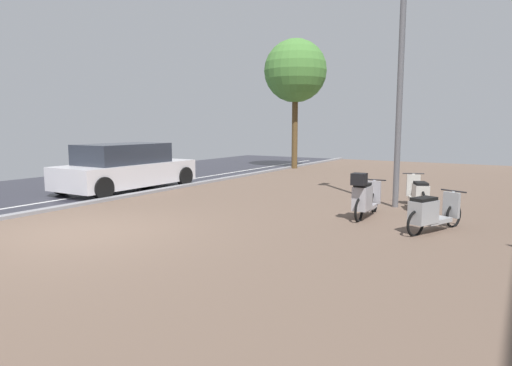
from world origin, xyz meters
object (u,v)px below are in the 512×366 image
scooter_mid (364,197)px  parked_car_near (126,168)px  scooter_near (418,194)px  scooter_far (431,213)px  street_tree (295,71)px  lamp_post (401,56)px

scooter_mid → parked_car_near: 7.59m
scooter_mid → scooter_near: bearing=64.6°
scooter_mid → scooter_far: (1.45, -0.60, -0.09)m
scooter_near → parked_car_near: bearing=-170.9°
scooter_mid → street_tree: size_ratio=0.29×
lamp_post → street_tree: bearing=130.7°
scooter_near → street_tree: 11.20m
scooter_near → scooter_far: size_ratio=1.01×
parked_car_near → lamp_post: lamp_post is taller
parked_car_near → street_tree: size_ratio=0.74×
scooter_near → street_tree: street_tree is taller
scooter_near → lamp_post: lamp_post is taller
scooter_far → street_tree: size_ratio=0.27×
scooter_near → scooter_far: scooter_near is taller
scooter_near → scooter_far: (0.68, -2.24, -0.01)m
scooter_near → scooter_mid: (-0.78, -1.64, 0.08)m
parked_car_near → street_tree: street_tree is taller
scooter_near → lamp_post: (-0.54, 0.06, 3.21)m
lamp_post → parked_car_near: bearing=-169.9°
scooter_mid → scooter_far: bearing=-22.5°
scooter_near → parked_car_near: parked_car_near is taller
scooter_near → scooter_far: bearing=-73.2°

